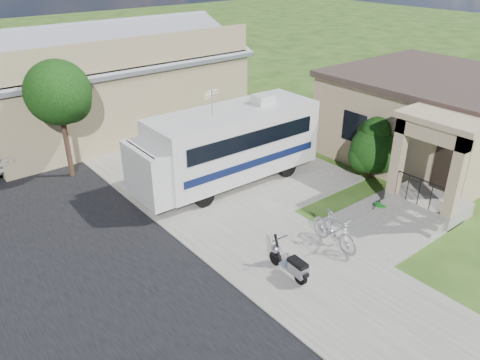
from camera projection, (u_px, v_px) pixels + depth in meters
ground at (304, 241)px, 14.36m from camera, size 120.00×120.00×0.00m
sidewalk_slab at (126, 150)px, 20.77m from camera, size 4.00×80.00×0.06m
driveway_slab at (248, 177)px, 18.34m from camera, size 7.00×6.00×0.05m
walk_slab at (390, 222)px, 15.34m from camera, size 4.00×3.00×0.05m
house at (431, 116)px, 19.55m from camera, size 9.47×7.80×3.54m
warehouse at (104, 85)px, 23.23m from camera, size 12.50×8.40×5.04m
street_tree_a at (61, 95)px, 17.17m from camera, size 2.44×2.40×4.58m
motorhome at (228, 144)px, 17.28m from camera, size 7.29×2.47×3.72m
shrub at (374, 147)px, 17.90m from camera, size 2.02×1.93×2.48m
scooter at (291, 264)px, 12.61m from camera, size 0.52×1.49×0.98m
bicycle at (334, 232)px, 13.83m from camera, size 0.69×1.88×1.10m
garden_hose at (381, 207)px, 16.07m from camera, size 0.40×0.40×0.18m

